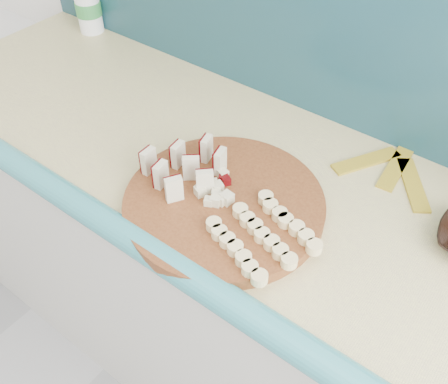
% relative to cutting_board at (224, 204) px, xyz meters
% --- Properties ---
extents(kitchen_counter, '(2.20, 0.63, 0.91)m').
position_rel_cutting_board_xyz_m(kitchen_counter, '(0.11, 0.12, -0.47)').
color(kitchen_counter, beige).
rests_on(kitchen_counter, ground).
extents(backsplash, '(2.20, 0.02, 0.50)m').
position_rel_cutting_board_xyz_m(backsplash, '(0.11, 0.41, 0.24)').
color(backsplash, teal).
rests_on(backsplash, kitchen_counter).
extents(cutting_board, '(0.52, 0.52, 0.03)m').
position_rel_cutting_board_xyz_m(cutting_board, '(0.00, 0.00, 0.00)').
color(cutting_board, '#4F2511').
rests_on(cutting_board, kitchen_counter).
extents(apple_wedges, '(0.16, 0.18, 0.06)m').
position_rel_cutting_board_xyz_m(apple_wedges, '(-0.10, 0.00, 0.04)').
color(apple_wedges, beige).
rests_on(apple_wedges, cutting_board).
extents(apple_chunks, '(0.07, 0.06, 0.02)m').
position_rel_cutting_board_xyz_m(apple_chunks, '(-0.02, 0.01, 0.02)').
color(apple_chunks, beige).
rests_on(apple_chunks, cutting_board).
extents(banana_slices, '(0.21, 0.19, 0.02)m').
position_rel_cutting_board_xyz_m(banana_slices, '(0.12, -0.04, 0.02)').
color(banana_slices, beige).
rests_on(banana_slices, cutting_board).
extents(canister, '(0.08, 0.08, 0.13)m').
position_rel_cutting_board_xyz_m(canister, '(-0.81, 0.37, 0.05)').
color(canister, white).
rests_on(canister, kitchen_counter).
extents(banana_peel, '(0.23, 0.19, 0.01)m').
position_rel_cutting_board_xyz_m(banana_peel, '(0.23, 0.31, -0.01)').
color(banana_peel, gold).
rests_on(banana_peel, kitchen_counter).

